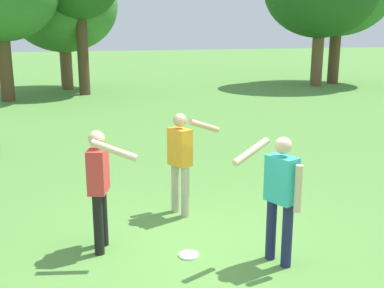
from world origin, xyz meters
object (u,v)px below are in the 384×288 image
object	(u,v)px
frisbee	(189,255)
tree_broad_center	(62,5)
person_catcher	(280,191)
person_bystander	(100,182)
person_thrower	(181,156)

from	to	relation	value
frisbee	tree_broad_center	bearing A→B (deg)	91.87
frisbee	tree_broad_center	world-z (taller)	tree_broad_center
person_catcher	tree_broad_center	xyz separation A→B (m)	(-1.62, 18.89, 3.03)
person_catcher	tree_broad_center	size ratio (longest dim) A/B	0.26
person_bystander	frisbee	distance (m)	1.51
person_thrower	frisbee	distance (m)	1.73
person_catcher	frisbee	world-z (taller)	person_catcher
person_bystander	tree_broad_center	distance (m)	18.11
person_catcher	frisbee	size ratio (longest dim) A/B	6.13
person_thrower	frisbee	bearing A→B (deg)	-102.15
person_thrower	person_bystander	distance (m)	1.62
person_thrower	person_bystander	size ratio (longest dim) A/B	1.00
tree_broad_center	person_bystander	bearing A→B (deg)	-91.44
person_bystander	tree_broad_center	world-z (taller)	tree_broad_center
person_catcher	tree_broad_center	distance (m)	19.20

